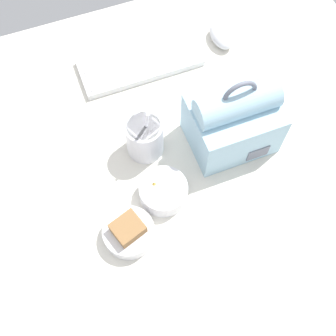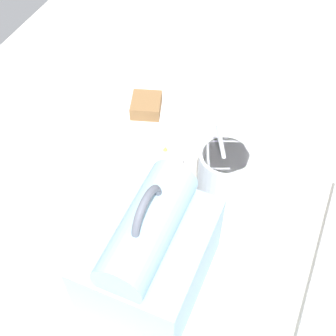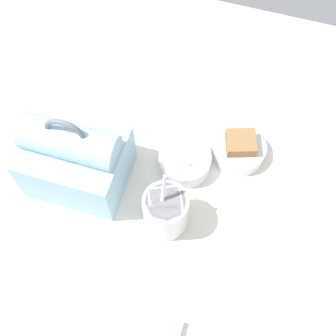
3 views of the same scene
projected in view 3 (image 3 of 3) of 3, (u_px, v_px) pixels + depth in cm
name	position (u px, v px, depth cm)	size (l,w,h in cm)	color
desk_surface	(184.00, 195.00, 98.26)	(140.00, 110.00, 2.00)	silver
keyboard	(88.00, 332.00, 84.06)	(32.24, 12.98, 2.10)	silver
lunch_bag	(75.00, 158.00, 91.84)	(19.45, 15.78, 21.81)	#9EC6DB
soup_cup	(166.00, 211.00, 89.81)	(8.73, 8.73, 17.13)	silver
bento_bowl_sandwich	(239.00, 149.00, 99.40)	(11.19, 11.19, 6.21)	silver
bento_bowl_snacks	(185.00, 161.00, 98.05)	(10.94, 10.94, 5.15)	silver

